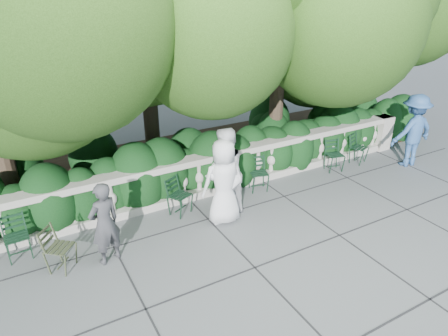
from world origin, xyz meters
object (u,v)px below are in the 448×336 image
chair_e (336,172)px  chair_f (362,164)px  chair_d (186,215)px  person_older_blue (413,131)px  chair_c (260,193)px  person_businessman (224,182)px  chair_weathered (72,270)px  person_woman_grey (105,224)px  chair_a (23,262)px  person_casual_man (224,174)px

chair_e → chair_f: same height
chair_d → person_older_blue: 6.44m
chair_c → person_businessman: bearing=-138.9°
chair_weathered → chair_d: bearing=-35.6°
person_businessman → person_woman_grey: size_ratio=1.16×
person_woman_grey → chair_a: bearing=-46.9°
person_casual_man → person_older_blue: bearing=161.5°
person_woman_grey → person_older_blue: person_older_blue is taller
chair_e → chair_weathered: size_ratio=1.00×
chair_c → chair_e: (2.35, -0.06, 0.00)m
chair_e → person_businessman: (-3.69, -0.57, 0.90)m
person_businessman → person_older_blue: (5.73, 0.02, 0.07)m
person_businessman → chair_a: bearing=-0.1°
chair_e → person_casual_man: person_casual_man is taller
chair_a → chair_d: same height
chair_e → person_older_blue: (2.04, -0.55, 0.98)m
chair_weathered → person_older_blue: bearing=-49.5°
chair_e → person_woman_grey: bearing=-160.1°
chair_a → person_older_blue: size_ratio=0.43×
chair_weathered → person_woman_grey: bearing=-55.8°
chair_a → chair_c: bearing=-1.4°
person_businessman → person_casual_man: size_ratio=0.93×
person_casual_man → chair_c: bearing=-177.4°
chair_weathered → person_businessman: 3.22m
chair_f → chair_weathered: 7.83m
chair_a → person_businessman: (3.82, -0.56, 0.90)m
chair_weathered → person_woman_grey: 1.02m
chair_d → person_woman_grey: 2.10m
person_casual_man → chair_f: bearing=168.6°
chair_e → chair_weathered: 6.81m
chair_f → person_businessman: bearing=166.4°
chair_f → person_woman_grey: size_ratio=0.54×
person_businessman → person_casual_man: bearing=-113.0°
person_businessman → chair_weathered: bearing=9.9°
chair_a → chair_e: same height
person_woman_grey → chair_f: bearing=166.5°
chair_e → chair_weathered: (-6.78, -0.65, 0.00)m
chair_a → person_woman_grey: bearing=-29.4°
chair_weathered → person_older_blue: 8.87m
chair_a → chair_f: same height
chair_d → person_casual_man: size_ratio=0.43×
chair_c → person_older_blue: person_older_blue is taller
chair_c → chair_weathered: size_ratio=1.00×
chair_d → person_older_blue: size_ratio=0.43×
chair_c → person_casual_man: person_casual_man is taller
person_casual_man → person_older_blue: person_casual_man is taller
chair_e → chair_f: (1.02, 0.06, 0.00)m
chair_a → chair_f: size_ratio=1.00×
chair_weathered → person_older_blue: person_older_blue is taller
person_businessman → person_woman_grey: person_businessman is taller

